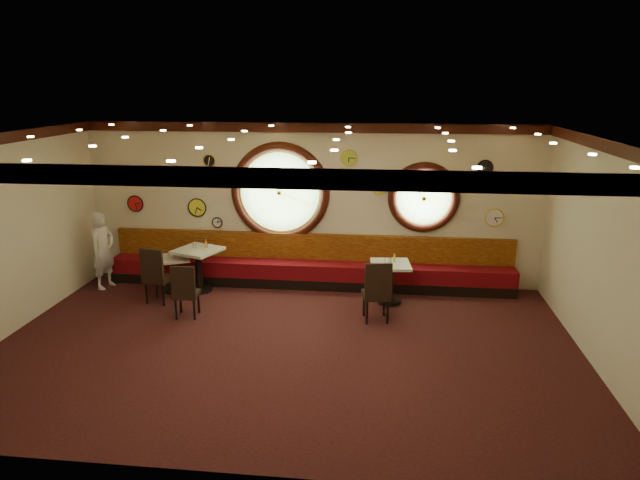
% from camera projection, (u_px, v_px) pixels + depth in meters
% --- Properties ---
extents(floor, '(9.00, 6.00, 0.00)m').
position_uv_depth(floor, '(286.00, 346.00, 8.82)').
color(floor, black).
rests_on(floor, ground).
extents(ceiling, '(9.00, 6.00, 0.02)m').
position_uv_depth(ceiling, '(282.00, 137.00, 7.96)').
color(ceiling, gold).
rests_on(ceiling, wall_back).
extents(wall_back, '(9.00, 0.02, 3.20)m').
position_uv_depth(wall_back, '(310.00, 205.00, 11.26)').
color(wall_back, beige).
rests_on(wall_back, floor).
extents(wall_front, '(9.00, 0.02, 3.20)m').
position_uv_depth(wall_front, '(230.00, 333.00, 5.52)').
color(wall_front, beige).
rests_on(wall_front, floor).
extents(wall_left, '(0.02, 6.00, 3.20)m').
position_uv_depth(wall_left, '(0.00, 238.00, 8.88)').
color(wall_left, beige).
rests_on(wall_left, floor).
extents(wall_right, '(0.02, 6.00, 3.20)m').
position_uv_depth(wall_right, '(604.00, 257.00, 7.89)').
color(wall_right, beige).
rests_on(wall_right, floor).
extents(molding_back, '(9.00, 0.10, 0.18)m').
position_uv_depth(molding_back, '(310.00, 128.00, 10.81)').
color(molding_back, black).
rests_on(molding_back, wall_back).
extents(molding_front, '(9.00, 0.10, 0.18)m').
position_uv_depth(molding_front, '(224.00, 177.00, 5.16)').
color(molding_front, black).
rests_on(molding_front, wall_back).
extents(molding_right, '(0.10, 6.00, 0.18)m').
position_uv_depth(molding_right, '(615.00, 148.00, 7.49)').
color(molding_right, black).
rests_on(molding_right, wall_back).
extents(banquette_base, '(8.00, 0.55, 0.20)m').
position_uv_depth(banquette_base, '(309.00, 281.00, 11.39)').
color(banquette_base, black).
rests_on(banquette_base, floor).
extents(banquette_seat, '(8.00, 0.55, 0.30)m').
position_uv_depth(banquette_seat, '(309.00, 269.00, 11.32)').
color(banquette_seat, '#5D0811').
rests_on(banquette_seat, banquette_base).
extents(banquette_back, '(8.00, 0.10, 0.55)m').
position_uv_depth(banquette_back, '(310.00, 247.00, 11.43)').
color(banquette_back, '#651308').
rests_on(banquette_back, wall_back).
extents(porthole_left_glass, '(1.66, 0.02, 1.66)m').
position_uv_depth(porthole_left_glass, '(280.00, 192.00, 11.25)').
color(porthole_left_glass, '#91C677').
rests_on(porthole_left_glass, wall_back).
extents(porthole_left_frame, '(1.98, 0.18, 1.98)m').
position_uv_depth(porthole_left_frame, '(280.00, 192.00, 11.24)').
color(porthole_left_frame, black).
rests_on(porthole_left_frame, wall_back).
extents(porthole_left_ring, '(1.61, 0.03, 1.61)m').
position_uv_depth(porthole_left_ring, '(280.00, 192.00, 11.21)').
color(porthole_left_ring, gold).
rests_on(porthole_left_ring, wall_back).
extents(porthole_right_glass, '(1.10, 0.02, 1.10)m').
position_uv_depth(porthole_right_glass, '(424.00, 197.00, 10.96)').
color(porthole_right_glass, '#91C677').
rests_on(porthole_right_glass, wall_back).
extents(porthole_right_frame, '(1.38, 0.18, 1.38)m').
position_uv_depth(porthole_right_frame, '(424.00, 198.00, 10.94)').
color(porthole_right_frame, black).
rests_on(porthole_right_frame, wall_back).
extents(porthole_right_ring, '(1.09, 0.03, 1.09)m').
position_uv_depth(porthole_right_ring, '(424.00, 198.00, 10.92)').
color(porthole_right_ring, gold).
rests_on(porthole_right_ring, wall_back).
extents(wall_clock_0, '(0.32, 0.03, 0.32)m').
position_uv_depth(wall_clock_0, '(136.00, 204.00, 11.63)').
color(wall_clock_0, red).
rests_on(wall_clock_0, wall_back).
extents(wall_clock_1, '(0.36, 0.03, 0.36)m').
position_uv_depth(wall_clock_1, '(197.00, 207.00, 11.50)').
color(wall_clock_1, yellow).
rests_on(wall_clock_1, wall_back).
extents(wall_clock_2, '(0.24, 0.03, 0.24)m').
position_uv_depth(wall_clock_2, '(209.00, 161.00, 11.21)').
color(wall_clock_2, black).
rests_on(wall_clock_2, wall_back).
extents(wall_clock_3, '(0.30, 0.03, 0.30)m').
position_uv_depth(wall_clock_3, '(349.00, 158.00, 10.88)').
color(wall_clock_3, '#B0CE40').
rests_on(wall_clock_3, wall_back).
extents(wall_clock_4, '(0.20, 0.03, 0.20)m').
position_uv_depth(wall_clock_4, '(217.00, 222.00, 11.54)').
color(wall_clock_4, silver).
rests_on(wall_clock_4, wall_back).
extents(wall_clock_5, '(0.22, 0.03, 0.22)m').
position_uv_depth(wall_clock_5, '(379.00, 189.00, 10.98)').
color(wall_clock_5, '#C4CB43').
rests_on(wall_clock_5, wall_back).
extents(wall_clock_6, '(0.34, 0.03, 0.34)m').
position_uv_depth(wall_clock_6, '(494.00, 217.00, 10.87)').
color(wall_clock_6, white).
rests_on(wall_clock_6, wall_back).
extents(wall_clock_7, '(0.28, 0.03, 0.28)m').
position_uv_depth(wall_clock_7, '(485.00, 168.00, 10.64)').
color(wall_clock_7, black).
rests_on(wall_clock_7, wall_back).
extents(table_a, '(0.83, 0.83, 0.69)m').
position_uv_depth(table_a, '(173.00, 270.00, 11.01)').
color(table_a, black).
rests_on(table_a, floor).
extents(table_b, '(1.00, 1.00, 0.85)m').
position_uv_depth(table_b, '(199.00, 265.00, 11.02)').
color(table_b, black).
rests_on(table_b, floor).
extents(table_c, '(0.76, 0.76, 0.77)m').
position_uv_depth(table_c, '(390.00, 278.00, 10.42)').
color(table_c, black).
rests_on(table_c, floor).
extents(chair_a, '(0.51, 0.51, 0.66)m').
position_uv_depth(chair_a, '(155.00, 272.00, 10.36)').
color(chair_a, black).
rests_on(chair_a, floor).
extents(chair_b, '(0.44, 0.44, 0.60)m').
position_uv_depth(chair_b, '(185.00, 288.00, 9.72)').
color(chair_b, black).
rests_on(chair_b, floor).
extents(chair_c, '(0.52, 0.52, 0.67)m').
position_uv_depth(chair_c, '(377.00, 288.00, 9.55)').
color(chair_c, black).
rests_on(chair_c, floor).
extents(condiment_a_salt, '(0.03, 0.03, 0.09)m').
position_uv_depth(condiment_a_salt, '(168.00, 255.00, 10.97)').
color(condiment_a_salt, silver).
rests_on(condiment_a_salt, table_a).
extents(condiment_b_salt, '(0.03, 0.03, 0.09)m').
position_uv_depth(condiment_b_salt, '(193.00, 246.00, 11.00)').
color(condiment_b_salt, '#BBBBBF').
rests_on(condiment_b_salt, table_b).
extents(condiment_c_salt, '(0.03, 0.03, 0.09)m').
position_uv_depth(condiment_c_salt, '(385.00, 260.00, 10.38)').
color(condiment_c_salt, silver).
rests_on(condiment_c_salt, table_c).
extents(condiment_a_pepper, '(0.04, 0.04, 0.11)m').
position_uv_depth(condiment_a_pepper, '(174.00, 255.00, 10.89)').
color(condiment_a_pepper, silver).
rests_on(condiment_a_pepper, table_a).
extents(condiment_b_pepper, '(0.04, 0.04, 0.11)m').
position_uv_depth(condiment_b_pepper, '(196.00, 246.00, 10.94)').
color(condiment_b_pepper, silver).
rests_on(condiment_b_pepper, table_b).
extents(condiment_c_pepper, '(0.03, 0.03, 0.09)m').
position_uv_depth(condiment_c_pepper, '(390.00, 261.00, 10.35)').
color(condiment_c_pepper, '#B9B9BD').
rests_on(condiment_c_pepper, table_c).
extents(condiment_a_bottle, '(0.05, 0.05, 0.15)m').
position_uv_depth(condiment_a_bottle, '(177.00, 252.00, 11.02)').
color(condiment_a_bottle, gold).
rests_on(condiment_a_bottle, table_a).
extents(condiment_b_bottle, '(0.05, 0.05, 0.17)m').
position_uv_depth(condiment_b_bottle, '(206.00, 243.00, 11.02)').
color(condiment_b_bottle, gold).
rests_on(condiment_b_bottle, table_b).
extents(condiment_c_bottle, '(0.05, 0.05, 0.15)m').
position_uv_depth(condiment_c_bottle, '(394.00, 258.00, 10.41)').
color(condiment_c_bottle, gold).
rests_on(condiment_c_bottle, table_c).
extents(waiter, '(0.50, 0.63, 1.52)m').
position_uv_depth(waiter, '(103.00, 250.00, 11.16)').
color(waiter, white).
rests_on(waiter, floor).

